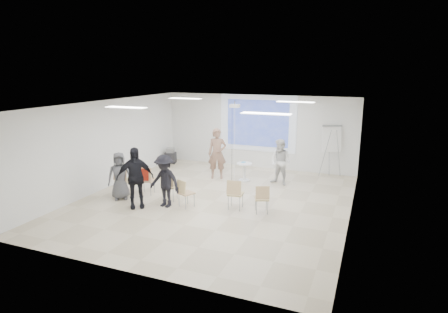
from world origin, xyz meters
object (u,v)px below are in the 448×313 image
at_px(chair_left_mid, 146,178).
at_px(chair_center, 184,191).
at_px(player_right, 281,160).
at_px(chair_right_inner, 235,192).
at_px(laptop, 170,185).
at_px(pedestal_table, 244,171).
at_px(flipchart_easel, 332,139).
at_px(av_cart, 171,156).
at_px(audience_mid, 165,177).
at_px(audience_outer, 120,173).
at_px(chair_left_inner, 169,184).
at_px(chair_far_left, 123,178).
at_px(audience_left, 135,173).
at_px(player_left, 217,150).

bearing_deg(chair_left_mid, chair_center, -31.43).
bearing_deg(player_right, chair_right_inner, -83.26).
bearing_deg(laptop, pedestal_table, -126.83).
distance_m(player_right, flipchart_easel, 2.38).
bearing_deg(chair_center, av_cart, 148.81).
bearing_deg(av_cart, audience_mid, -77.02).
bearing_deg(flipchart_easel, player_right, -153.51).
relative_size(pedestal_table, flipchart_easel, 0.35).
bearing_deg(audience_mid, audience_outer, -174.60).
relative_size(pedestal_table, chair_left_inner, 0.77).
xyz_separation_m(pedestal_table, audience_outer, (-2.99, -3.30, 0.46)).
relative_size(pedestal_table, chair_far_left, 0.69).
height_order(player_right, chair_left_inner, player_right).
relative_size(chair_far_left, chair_left_mid, 1.06).
height_order(chair_center, audience_left, audience_left).
distance_m(chair_left_mid, audience_mid, 1.36).
bearing_deg(pedestal_table, chair_far_left, -135.78).
bearing_deg(chair_far_left, audience_outer, -72.15).
xyz_separation_m(player_right, laptop, (-2.82, -2.84, -0.42)).
relative_size(audience_left, audience_outer, 1.24).
distance_m(player_right, av_cart, 5.33).
distance_m(player_right, chair_right_inner, 2.99).
xyz_separation_m(chair_left_mid, chair_left_inner, (0.97, -0.21, -0.03)).
relative_size(chair_center, audience_mid, 0.47).
xyz_separation_m(chair_right_inner, av_cart, (-4.51, 4.15, -0.22)).
bearing_deg(chair_right_inner, audience_outer, -178.15).
relative_size(player_left, flipchart_easel, 1.08).
distance_m(chair_right_inner, audience_left, 2.97).
bearing_deg(flipchart_easel, laptop, -156.03).
relative_size(player_right, audience_mid, 1.01).
xyz_separation_m(chair_left_mid, laptop, (0.95, -0.11, -0.08)).
distance_m(player_right, audience_outer, 5.46).
xyz_separation_m(chair_far_left, audience_mid, (1.76, -0.34, 0.30)).
height_order(chair_center, audience_outer, audience_outer).
xyz_separation_m(pedestal_table, audience_left, (-2.11, -3.74, 0.66)).
xyz_separation_m(player_right, chair_right_inner, (-0.64, -2.90, -0.37)).
height_order(pedestal_table, flipchart_easel, flipchart_easel).
xyz_separation_m(pedestal_table, chair_left_inner, (-1.49, -2.87, 0.15)).
height_order(laptop, audience_outer, audience_outer).
distance_m(player_left, av_cart, 3.16).
relative_size(chair_left_mid, audience_left, 0.45).
distance_m(audience_left, audience_mid, 0.87).
distance_m(player_right, chair_left_inner, 4.08).
bearing_deg(flipchart_easel, player_left, -177.49).
height_order(player_left, laptop, player_left).
height_order(chair_far_left, chair_right_inner, chair_far_left).
xyz_separation_m(player_left, flipchart_easel, (3.89, 1.83, 0.39)).
height_order(audience_outer, flipchart_easel, flipchart_easel).
bearing_deg(chair_center, audience_mid, -140.91).
height_order(player_left, chair_left_inner, player_left).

